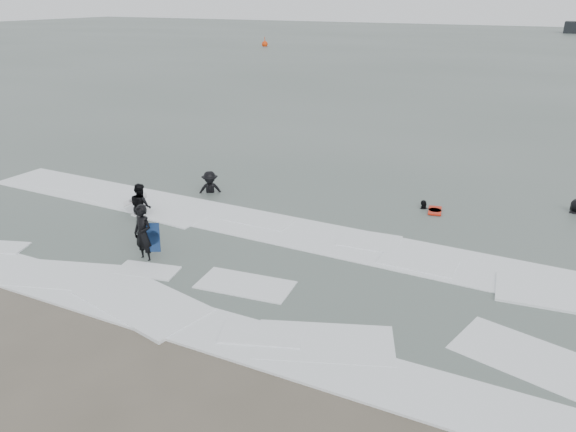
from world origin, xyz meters
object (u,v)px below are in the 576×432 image
at_px(surfer_wading, 142,215).
at_px(surfer_right_near, 423,209).
at_px(surfer_right_far, 575,214).
at_px(surfer_breaker, 210,194).
at_px(buoy, 265,44).
at_px(surfer_centre, 146,261).

relative_size(surfer_wading, surfer_right_near, 1.21).
height_order(surfer_wading, surfer_right_far, surfer_wading).
distance_m(surfer_breaker, buoy, 73.64).
distance_m(surfer_centre, buoy, 80.19).
bearing_deg(surfer_centre, surfer_breaker, 113.66).
xyz_separation_m(surfer_right_near, buoy, (-43.21, 62.62, 0.42)).
bearing_deg(surfer_wading, buoy, -42.79).
bearing_deg(buoy, surfer_centre, -63.00).
bearing_deg(surfer_right_far, surfer_right_near, -18.88).
bearing_deg(surfer_right_near, buoy, -101.52).
bearing_deg(surfer_right_near, surfer_breaker, -30.47).
height_order(surfer_wading, surfer_right_near, surfer_wading).
height_order(surfer_right_near, buoy, buoy).
relative_size(surfer_breaker, surfer_right_far, 1.07).
bearing_deg(surfer_right_far, surfer_wading, -13.43).
distance_m(surfer_wading, surfer_right_near, 11.23).
bearing_deg(surfer_right_far, buoy, -92.62).
distance_m(surfer_wading, buoy, 76.19).
distance_m(surfer_right_far, buoy, 77.52).
relative_size(surfer_centre, surfer_right_far, 1.11).
relative_size(surfer_breaker, surfer_right_near, 1.22).
height_order(surfer_centre, surfer_right_far, surfer_centre).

